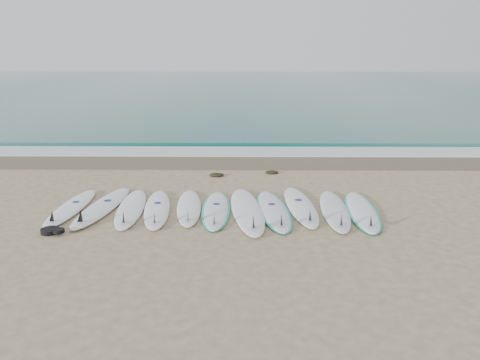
{
  "coord_description": "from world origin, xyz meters",
  "views": [
    {
      "loc": [
        0.58,
        -9.0,
        3.15
      ],
      "look_at": [
        0.48,
        0.81,
        0.4
      ],
      "focal_mm": 35.0,
      "sensor_mm": 36.0,
      "label": 1
    }
  ],
  "objects_px": {
    "surfboard_5": "(216,210)",
    "leash_coil": "(52,231)",
    "surfboard_10": "(362,211)",
    "surfboard_0": "(70,208)"
  },
  "relations": [
    {
      "from": "surfboard_5",
      "to": "leash_coil",
      "type": "distance_m",
      "value": 3.07
    },
    {
      "from": "surfboard_10",
      "to": "leash_coil",
      "type": "distance_m",
      "value": 5.86
    },
    {
      "from": "surfboard_5",
      "to": "surfboard_10",
      "type": "xyz_separation_m",
      "value": [
        2.92,
        -0.05,
        0.0
      ]
    },
    {
      "from": "surfboard_0",
      "to": "surfboard_5",
      "type": "bearing_deg",
      "value": 0.95
    },
    {
      "from": "surfboard_10",
      "to": "surfboard_0",
      "type": "bearing_deg",
      "value": -176.74
    },
    {
      "from": "surfboard_5",
      "to": "surfboard_0",
      "type": "bearing_deg",
      "value": 177.57
    },
    {
      "from": "leash_coil",
      "to": "surfboard_5",
      "type": "bearing_deg",
      "value": 22.27
    },
    {
      "from": "surfboard_10",
      "to": "leash_coil",
      "type": "relative_size",
      "value": 5.57
    },
    {
      "from": "surfboard_5",
      "to": "leash_coil",
      "type": "bearing_deg",
      "value": -159.1
    },
    {
      "from": "surfboard_10",
      "to": "leash_coil",
      "type": "height_order",
      "value": "surfboard_10"
    }
  ]
}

